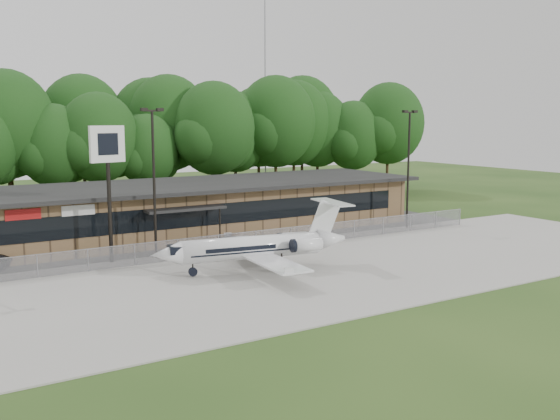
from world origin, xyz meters
TOP-DOWN VIEW (x-y plane):
  - ground at (0.00, 0.00)m, footprint 160.00×160.00m
  - apron at (0.00, 8.00)m, footprint 64.00×18.00m
  - parking_lot at (0.00, 19.50)m, footprint 50.00×9.00m
  - terminal at (-0.00, 23.94)m, footprint 41.00×11.65m
  - fence at (0.00, 15.00)m, footprint 46.00×0.04m
  - treeline at (0.00, 42.00)m, footprint 72.00×12.00m
  - radio_mast at (22.00, 48.00)m, footprint 0.20×0.20m
  - light_pole_mid at (-5.00, 16.50)m, footprint 1.55×0.30m
  - light_pole_right at (18.00, 16.50)m, footprint 1.55×0.30m
  - business_jet at (-0.82, 9.60)m, footprint 12.78×11.46m
  - pole_sign at (-7.99, 16.79)m, footprint 2.39×0.69m

SIDE VIEW (x-z plane):
  - ground at x=0.00m, z-range 0.00..0.00m
  - parking_lot at x=0.00m, z-range 0.00..0.06m
  - apron at x=0.00m, z-range 0.00..0.08m
  - fence at x=0.00m, z-range 0.02..1.54m
  - business_jet at x=-0.82m, z-range -0.61..3.69m
  - terminal at x=0.00m, z-range 0.03..4.33m
  - light_pole_mid at x=-5.00m, z-range 0.86..11.09m
  - light_pole_right at x=18.00m, z-range 0.86..11.09m
  - pole_sign at x=-7.99m, z-range 2.41..11.49m
  - treeline at x=0.00m, z-range 0.00..15.00m
  - radio_mast at x=22.00m, z-range 0.00..25.00m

